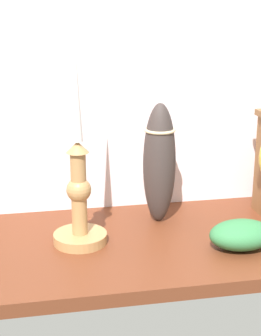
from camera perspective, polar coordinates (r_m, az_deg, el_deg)
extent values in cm
cube|color=#612E19|center=(100.18, 0.98, -8.27)|extent=(100.00, 36.00, 2.40)
cube|color=white|center=(108.91, -0.96, 12.29)|extent=(120.00, 2.00, 65.00)
cylinder|color=#B0824F|center=(98.71, -5.36, -7.41)|extent=(9.75, 9.75, 1.80)
cylinder|color=#B0824F|center=(95.46, -5.51, -2.76)|extent=(2.78, 2.78, 15.25)
sphere|color=#B0824F|center=(95.20, -5.52, -2.33)|extent=(4.45, 4.45, 4.45)
cone|color=#B0824F|center=(92.86, -5.66, 2.24)|extent=(3.98, 3.98, 2.00)
cone|color=silver|center=(90.71, -5.86, 8.61)|extent=(2.01, 2.01, 18.84)
ellipsoid|color=#392F2D|center=(104.09, 3.08, 0.47)|extent=(6.34, 6.34, 23.86)
torus|color=#CCB78C|center=(102.35, 3.14, 4.05)|extent=(5.99, 5.99, 0.60)
ellipsoid|color=#327541|center=(97.46, 11.71, -6.97)|extent=(11.63, 8.14, 5.17)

